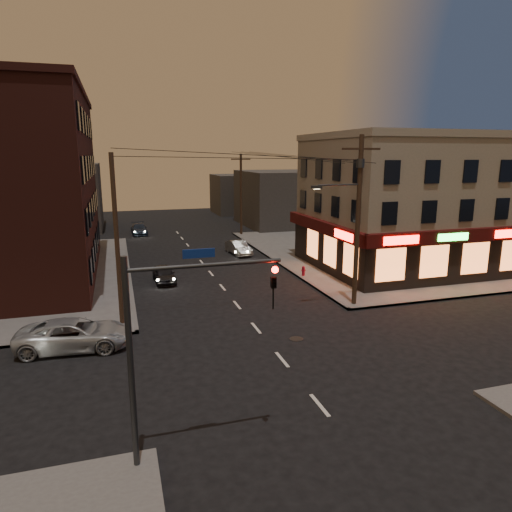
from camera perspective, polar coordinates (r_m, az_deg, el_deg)
name	(u,v)px	position (r m, az deg, el deg)	size (l,w,h in m)	color
ground	(282,360)	(21.08, 3.28, -12.81)	(120.00, 120.00, 0.00)	black
sidewalk_ne	(391,251)	(45.24, 16.47, 0.61)	(24.00, 28.00, 0.15)	#514F4C
pizza_building	(412,202)	(38.77, 18.90, 6.43)	(15.85, 12.85, 10.50)	gray
brick_apartment	(2,189)	(37.74, -29.18, 7.36)	(12.00, 20.00, 13.00)	#401914
bg_building_ne_a	(282,198)	(59.81, 3.33, 7.21)	(10.00, 12.00, 7.00)	#3F3D3A
bg_building_nw	(62,197)	(60.39, -23.12, 6.76)	(9.00, 10.00, 8.00)	#3F3D3A
bg_building_ne_b	(240,194)	(72.55, -2.04, 7.76)	(8.00, 8.00, 6.00)	#3F3D3A
utility_pole_main	(356,212)	(27.36, 12.45, 5.40)	(4.20, 0.44, 10.00)	#382619
utility_pole_far	(241,195)	(51.82, -1.88, 7.68)	(0.26, 0.26, 9.00)	#382619
utility_pole_west	(117,241)	(24.73, -17.00, 1.81)	(0.24, 0.24, 9.00)	#382619
traffic_signal	(167,332)	(13.22, -11.09, -9.28)	(4.49, 0.32, 6.47)	#333538
suv_cross	(74,334)	(23.48, -21.74, -9.09)	(2.39, 5.19, 1.44)	#9EA2A6
sedan_near	(164,274)	(33.60, -11.43, -2.23)	(1.43, 3.54, 1.21)	black
sedan_mid	(238,248)	(42.19, -2.20, 1.06)	(1.35, 3.87, 1.28)	#63635D
sedan_far	(139,229)	(54.59, -14.40, 3.28)	(1.74, 4.28, 1.24)	#1A2535
fire_hydrant	(303,270)	(34.36, 5.95, -1.80)	(0.33, 0.33, 0.74)	maroon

